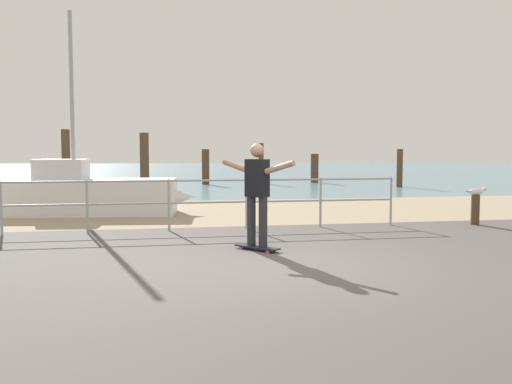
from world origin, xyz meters
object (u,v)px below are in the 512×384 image
Objects in this scene: skateboard at (257,247)px; skateboarder at (257,188)px; sailboat at (93,194)px; seagull at (477,192)px; bollard_short at (475,210)px.

skateboarder is at bearing -75.96° from skateboard.
seagull is at bearing -22.30° from sailboat.
skateboard is (3.17, -5.57, -0.45)m from sailboat.
sailboat is 6.42m from skateboard.
skateboard is 0.95m from skateboarder.
sailboat reaches higher than seagull.
bollard_short is at bearing -22.33° from sailboat.
bollard_short is (5.18, 2.14, -0.69)m from skateboarder.
skateboard is 0.45× the size of skateboarder.
bollard_short is at bearing 22.40° from skateboard.
bollard_short is (8.35, -3.43, -0.19)m from sailboat.
sailboat is 6.83× the size of skateboard.
seagull is at bearing 22.32° from skateboarder.
sailboat is at bearing 157.67° from bollard_short.
seagull is (8.37, -3.43, 0.21)m from sailboat.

